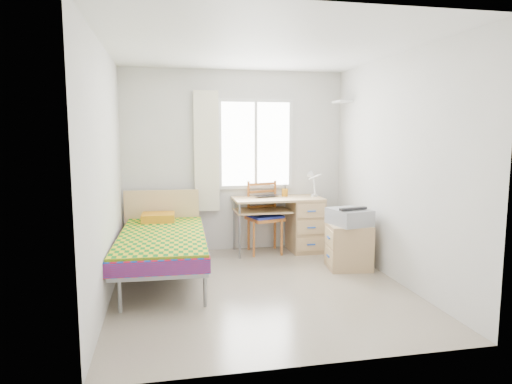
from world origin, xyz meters
TOP-DOWN VIEW (x-y plane):
  - floor at (0.00, 0.00)m, footprint 3.50×3.50m
  - ceiling at (0.00, 0.00)m, footprint 3.50×3.50m
  - wall_back at (0.00, 1.75)m, footprint 3.20×0.00m
  - wall_left at (-1.60, 0.00)m, footprint 0.00×3.50m
  - wall_right at (1.60, 0.00)m, footprint 0.00×3.50m
  - window at (0.30, 1.73)m, footprint 1.10×0.04m
  - curtain at (-0.42, 1.68)m, footprint 0.35×0.05m
  - floating_shelf at (1.49, 1.40)m, footprint 0.20×0.32m
  - bed at (-1.06, 0.61)m, footprint 1.08×2.18m
  - desk at (0.91, 1.45)m, footprint 1.27×0.59m
  - chair at (0.38, 1.50)m, footprint 0.54×0.54m
  - cabinet at (1.25, 0.49)m, footprint 0.58×0.52m
  - printer at (1.25, 0.49)m, footprint 0.51×0.57m
  - laptop at (0.44, 1.50)m, footprint 0.40×0.31m
  - pen_cup at (0.70, 1.57)m, footprint 0.11×0.11m
  - task_lamp at (1.06, 1.36)m, footprint 0.22×0.31m
  - book at (0.37, 1.45)m, footprint 0.19×0.25m

SIDE VIEW (x-z plane):
  - floor at x=0.00m, z-range 0.00..0.00m
  - cabinet at x=1.25m, z-range 0.00..0.57m
  - desk at x=0.91m, z-range 0.03..0.83m
  - bed at x=-1.06m, z-range -0.01..0.92m
  - chair at x=0.38m, z-range 0.06..1.09m
  - book at x=0.37m, z-range 0.58..0.60m
  - printer at x=1.25m, z-range 0.57..0.78m
  - laptop at x=0.44m, z-range 0.79..0.82m
  - pen_cup at x=0.70m, z-range 0.79..0.90m
  - task_lamp at x=1.06m, z-range 0.84..1.23m
  - wall_left at x=-1.60m, z-range -0.45..3.05m
  - wall_right at x=1.60m, z-range -0.45..3.05m
  - wall_back at x=0.00m, z-range -0.30..2.90m
  - curtain at x=-0.42m, z-range 0.60..2.30m
  - window at x=0.30m, z-range 0.90..2.20m
  - floating_shelf at x=1.49m, z-range 2.13..2.17m
  - ceiling at x=0.00m, z-range 2.60..2.60m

